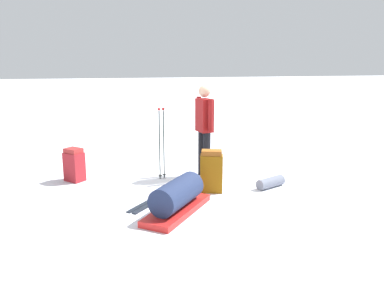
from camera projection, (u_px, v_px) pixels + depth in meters
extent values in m
plane|color=white|center=(192.00, 182.00, 7.10)|extent=(80.00, 80.00, 0.00)
cylinder|color=black|center=(202.00, 153.00, 7.49)|extent=(0.14, 0.14, 0.85)
cylinder|color=black|center=(207.00, 155.00, 7.31)|extent=(0.14, 0.14, 0.85)
cube|color=maroon|center=(204.00, 115.00, 7.24)|extent=(0.29, 0.38, 0.60)
cylinder|color=maroon|center=(199.00, 112.00, 7.45)|extent=(0.09, 0.09, 0.58)
cylinder|color=maroon|center=(210.00, 115.00, 7.02)|extent=(0.09, 0.09, 0.58)
sphere|color=tan|center=(205.00, 91.00, 7.15)|extent=(0.22, 0.22, 0.22)
cube|color=black|center=(162.00, 194.00, 6.46)|extent=(1.23, 1.44, 0.02)
cube|color=black|center=(162.00, 192.00, 6.46)|extent=(0.14, 0.15, 0.03)
cube|color=black|center=(167.00, 195.00, 6.41)|extent=(1.23, 1.44, 0.02)
cube|color=black|center=(167.00, 193.00, 6.41)|extent=(0.14, 0.15, 0.03)
cube|color=#85520B|center=(211.00, 173.00, 6.54)|extent=(0.41, 0.31, 0.62)
cube|color=#93501A|center=(212.00, 153.00, 6.46)|extent=(0.37, 0.28, 0.08)
cube|color=maroon|center=(74.00, 167.00, 7.13)|extent=(0.40, 0.40, 0.52)
cube|color=maroon|center=(73.00, 151.00, 7.07)|extent=(0.36, 0.36, 0.08)
cylinder|color=black|center=(164.00, 145.00, 7.23)|extent=(0.02, 0.02, 1.25)
sphere|color=#A51919|center=(163.00, 109.00, 7.09)|extent=(0.05, 0.05, 0.05)
cylinder|color=black|center=(164.00, 175.00, 7.35)|extent=(0.07, 0.07, 0.01)
cylinder|color=black|center=(160.00, 145.00, 7.19)|extent=(0.02, 0.02, 1.25)
sphere|color=#A51919|center=(159.00, 109.00, 7.05)|extent=(0.05, 0.05, 0.05)
cylinder|color=black|center=(160.00, 175.00, 7.31)|extent=(0.07, 0.07, 0.01)
cube|color=red|center=(177.00, 210.00, 5.68)|extent=(1.19, 1.37, 0.09)
cylinder|color=#212D4F|center=(177.00, 193.00, 5.63)|extent=(0.90, 1.01, 0.40)
cylinder|color=slate|center=(271.00, 182.00, 6.80)|extent=(0.57, 0.40, 0.18)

